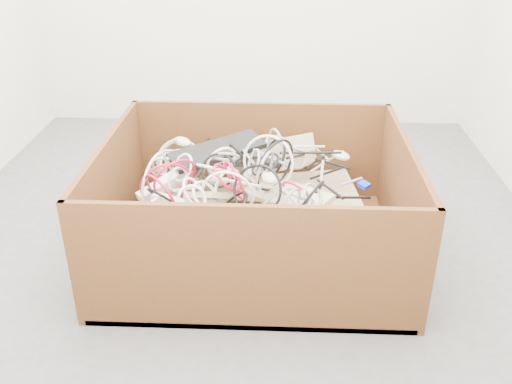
{
  "coord_description": "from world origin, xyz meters",
  "views": [
    {
      "loc": [
        0.19,
        -2.43,
        1.46
      ],
      "look_at": [
        0.09,
        -0.22,
        0.3
      ],
      "focal_mm": 39.38,
      "sensor_mm": 36.0,
      "label": 1
    }
  ],
  "objects_px": {
    "power_strip_left": "(165,183)",
    "vga_plug": "(364,185)",
    "power_strip_right": "(183,205)",
    "cardboard_box": "(252,226)"
  },
  "relations": [
    {
      "from": "power_strip_left",
      "to": "vga_plug",
      "type": "height_order",
      "value": "power_strip_left"
    },
    {
      "from": "power_strip_left",
      "to": "power_strip_right",
      "type": "height_order",
      "value": "power_strip_left"
    },
    {
      "from": "power_strip_right",
      "to": "vga_plug",
      "type": "xyz_separation_m",
      "value": [
        0.77,
        0.16,
        0.03
      ]
    },
    {
      "from": "cardboard_box",
      "to": "vga_plug",
      "type": "relative_size",
      "value": 29.31
    },
    {
      "from": "power_strip_right",
      "to": "vga_plug",
      "type": "bearing_deg",
      "value": 22.76
    },
    {
      "from": "cardboard_box",
      "to": "vga_plug",
      "type": "bearing_deg",
      "value": 0.17
    },
    {
      "from": "cardboard_box",
      "to": "vga_plug",
      "type": "distance_m",
      "value": 0.54
    },
    {
      "from": "cardboard_box",
      "to": "vga_plug",
      "type": "xyz_separation_m",
      "value": [
        0.49,
        0.0,
        0.22
      ]
    },
    {
      "from": "vga_plug",
      "to": "cardboard_box",
      "type": "bearing_deg",
      "value": -133.89
    },
    {
      "from": "cardboard_box",
      "to": "power_strip_right",
      "type": "bearing_deg",
      "value": -150.6
    }
  ]
}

